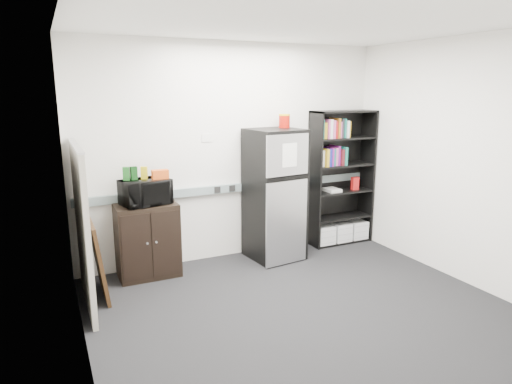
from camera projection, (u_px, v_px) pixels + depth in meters
floor at (303, 310)px, 4.51m from camera, size 4.00×4.00×0.00m
wall_back at (234, 152)px, 5.76m from camera, size 4.00×0.02×2.70m
wall_right at (461, 161)px, 5.04m from camera, size 0.02×3.50×2.70m
wall_left at (75, 197)px, 3.38m from camera, size 0.02×3.50×2.70m
ceiling at (310, 21)px, 3.91m from camera, size 4.00×3.50×0.02m
electrical_raceway at (235, 188)px, 5.83m from camera, size 3.92×0.05×0.10m
wall_note at (207, 138)px, 5.56m from camera, size 0.14×0.00×0.10m
bookshelf at (341, 179)px, 6.32m from camera, size 0.90×0.34×1.85m
cubicle_partition at (82, 226)px, 4.50m from camera, size 0.06×1.30×1.62m
cabinet at (148, 240)px, 5.25m from camera, size 0.69×0.46×0.86m
microwave at (145, 192)px, 5.11m from camera, size 0.58×0.46×0.29m
snack_box_a at (126, 174)px, 5.01m from camera, size 0.08×0.07×0.15m
snack_box_b at (134, 173)px, 5.04m from camera, size 0.08×0.06×0.15m
snack_box_c at (144, 173)px, 5.09m from camera, size 0.08×0.07×0.14m
snack_bag at (160, 174)px, 5.12m from camera, size 0.18×0.10×0.10m
refrigerator at (275, 195)px, 5.76m from camera, size 0.69×0.72×1.65m
coffee_can at (284, 120)px, 5.75m from camera, size 0.14×0.14×0.19m
framed_poster at (98, 259)px, 4.71m from camera, size 0.13×0.64×0.83m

